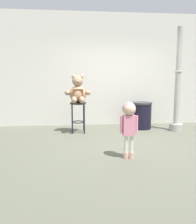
{
  "coord_description": "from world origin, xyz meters",
  "views": [
    {
      "loc": [
        -1.1,
        -4.59,
        1.34
      ],
      "look_at": [
        -0.59,
        0.26,
        0.64
      ],
      "focal_mm": 37.77,
      "sensor_mm": 36.0,
      "label": 1
    }
  ],
  "objects_px": {
    "teddy_bear": "(78,92)",
    "trash_bin": "(141,115)",
    "bar_stool_with_teddy": "(78,111)",
    "child_walking": "(129,118)",
    "lamppost": "(177,91)"
  },
  "relations": [
    {
      "from": "bar_stool_with_teddy",
      "to": "child_walking",
      "type": "height_order",
      "value": "child_walking"
    },
    {
      "from": "child_walking",
      "to": "trash_bin",
      "type": "relative_size",
      "value": 1.36
    },
    {
      "from": "bar_stool_with_teddy",
      "to": "teddy_bear",
      "type": "relative_size",
      "value": 1.11
    },
    {
      "from": "lamppost",
      "to": "child_walking",
      "type": "bearing_deg",
      "value": -131.09
    },
    {
      "from": "teddy_bear",
      "to": "trash_bin",
      "type": "xyz_separation_m",
      "value": [
        1.68,
        0.33,
        -0.65
      ]
    },
    {
      "from": "bar_stool_with_teddy",
      "to": "child_walking",
      "type": "distance_m",
      "value": 2.16
    },
    {
      "from": "teddy_bear",
      "to": "lamppost",
      "type": "distance_m",
      "value": 2.51
    },
    {
      "from": "bar_stool_with_teddy",
      "to": "lamppost",
      "type": "relative_size",
      "value": 0.29
    },
    {
      "from": "bar_stool_with_teddy",
      "to": "trash_bin",
      "type": "height_order",
      "value": "bar_stool_with_teddy"
    },
    {
      "from": "teddy_bear",
      "to": "child_walking",
      "type": "bearing_deg",
      "value": -67.89
    },
    {
      "from": "bar_stool_with_teddy",
      "to": "lamppost",
      "type": "distance_m",
      "value": 2.55
    },
    {
      "from": "teddy_bear",
      "to": "lamppost",
      "type": "bearing_deg",
      "value": -0.31
    },
    {
      "from": "bar_stool_with_teddy",
      "to": "lamppost",
      "type": "height_order",
      "value": "lamppost"
    },
    {
      "from": "child_walking",
      "to": "trash_bin",
      "type": "xyz_separation_m",
      "value": [
        0.88,
        2.31,
        -0.34
      ]
    },
    {
      "from": "bar_stool_with_teddy",
      "to": "child_walking",
      "type": "bearing_deg",
      "value": -68.21
    }
  ]
}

